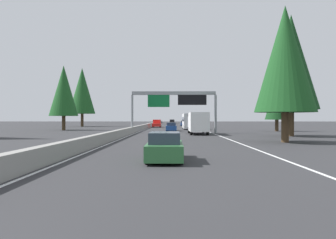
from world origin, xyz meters
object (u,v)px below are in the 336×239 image
object	(u,v)px
box_truck_mid_right	(198,122)
minivan_distant_a	(172,121)
sedan_near_center	(171,127)
conifer_left_mid	(82,91)
conifer_left_near	(64,91)
sign_gantry_overhead	(175,100)
pickup_far_center	(157,124)
conifer_right_near	(291,62)
sedan_near_right	(184,123)
bus_far_left	(189,121)
conifer_right_foreground	(285,59)
sedan_far_right	(165,147)
conifer_right_mid	(277,99)

from	to	relation	value
box_truck_mid_right	minivan_distant_a	bearing A→B (deg)	2.40
minivan_distant_a	sedan_near_center	xyz separation A→B (m)	(-77.83, -0.02, -0.27)
box_truck_mid_right	conifer_left_mid	bearing A→B (deg)	34.36
sedan_near_center	conifer_left_mid	xyz separation A→B (m)	(29.37, 23.85, 8.80)
sedan_near_center	conifer_left_near	world-z (taller)	conifer_left_near
sign_gantry_overhead	pickup_far_center	xyz separation A→B (m)	(30.35, 4.20, -3.97)
pickup_far_center	minivan_distant_a	distance (m)	55.49
conifer_right_near	box_truck_mid_right	bearing A→B (deg)	65.86
sedan_near_right	conifer_left_mid	size ratio (longest dim) A/B	0.28
conifer_left_near	sedan_near_right	bearing A→B (deg)	-34.55
bus_far_left	sedan_near_center	distance (m)	10.81
pickup_far_center	sedan_near_center	world-z (taller)	pickup_far_center
sedan_near_right	conifer_left_near	world-z (taller)	conifer_left_near
box_truck_mid_right	conifer_right_foreground	world-z (taller)	conifer_right_foreground
minivan_distant_a	conifer_left_mid	size ratio (longest dim) A/B	0.32
sedan_far_right	sedan_near_right	world-z (taller)	same
sign_gantry_overhead	conifer_left_mid	size ratio (longest dim) A/B	0.81
sedan_far_right	box_truck_mid_right	xyz separation A→B (m)	(27.42, -3.86, 0.93)
sedan_far_right	minivan_distant_a	world-z (taller)	minivan_distant_a
sign_gantry_overhead	conifer_left_near	bearing A→B (deg)	60.84
sedan_near_right	conifer_left_mid	world-z (taller)	conifer_left_mid
pickup_far_center	sedan_near_right	world-z (taller)	pickup_far_center
minivan_distant_a	sedan_near_right	bearing A→B (deg)	-175.12
bus_far_left	conifer_left_near	world-z (taller)	conifer_left_near
bus_far_left	conifer_right_foreground	bearing A→B (deg)	-169.25
bus_far_left	conifer_left_near	distance (m)	24.99
minivan_distant_a	conifer_right_mid	size ratio (longest dim) A/B	0.56
sedan_near_center	conifer_left_near	distance (m)	21.21
minivan_distant_a	conifer_left_mid	xyz separation A→B (m)	(-48.46, 23.84, 8.53)
minivan_distant_a	conifer_right_near	world-z (taller)	conifer_right_near
pickup_far_center	sedan_near_right	size ratio (longest dim) A/B	1.27
sedan_near_right	conifer_right_foreground	distance (m)	63.90
sign_gantry_overhead	minivan_distant_a	world-z (taller)	sign_gantry_overhead
pickup_far_center	conifer_left_mid	distance (m)	23.03
minivan_distant_a	box_truck_mid_right	bearing A→B (deg)	-177.60
conifer_right_foreground	bus_far_left	bearing A→B (deg)	10.75
conifer_right_mid	conifer_left_near	world-z (taller)	conifer_left_near
box_truck_mid_right	conifer_left_mid	size ratio (longest dim) A/B	0.55
sign_gantry_overhead	minivan_distant_a	bearing A→B (deg)	0.39
minivan_distant_a	conifer_right_foreground	world-z (taller)	conifer_right_foreground
conifer_right_near	sign_gantry_overhead	bearing A→B (deg)	60.55
conifer_left_near	conifer_left_mid	bearing A→B (deg)	8.78
minivan_distant_a	pickup_far_center	bearing A→B (deg)	176.27
conifer_right_foreground	conifer_right_near	world-z (taller)	conifer_right_near
sign_gantry_overhead	minivan_distant_a	distance (m)	85.82
box_truck_mid_right	sedan_near_center	world-z (taller)	box_truck_mid_right
box_truck_mid_right	conifer_left_mid	xyz separation A→B (m)	(40.30, 27.55, 7.87)
pickup_far_center	bus_far_left	xyz separation A→B (m)	(-12.31, -7.21, 0.80)
sedan_far_right	bus_far_left	xyz separation A→B (m)	(48.50, -3.75, 1.03)
sign_gantry_overhead	sedan_near_right	xyz separation A→B (m)	(45.24, -2.87, -4.20)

